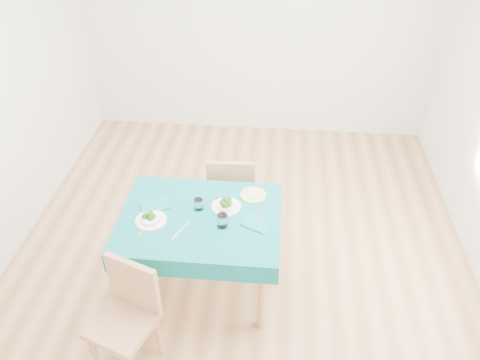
# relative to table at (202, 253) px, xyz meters

# --- Properties ---
(room_shell) EXTENTS (4.02, 4.52, 2.73)m
(room_shell) POSITION_rel_table_xyz_m (0.26, 0.35, 0.97)
(room_shell) COLOR #96673E
(room_shell) RESTS_ON ground
(table) EXTENTS (1.18, 0.89, 0.76)m
(table) POSITION_rel_table_xyz_m (0.00, 0.00, 0.00)
(table) COLOR #085B60
(table) RESTS_ON ground
(chair_near) EXTENTS (0.51, 0.53, 0.97)m
(chair_near) POSITION_rel_table_xyz_m (-0.41, -0.73, 0.10)
(chair_near) COLOR #A4744D
(chair_near) RESTS_ON ground
(chair_far) EXTENTS (0.43, 0.46, 1.01)m
(chair_far) POSITION_rel_table_xyz_m (0.15, 0.76, 0.12)
(chair_far) COLOR #A4744D
(chair_far) RESTS_ON ground
(bowl_near) EXTENTS (0.23, 0.23, 0.07)m
(bowl_near) POSITION_rel_table_xyz_m (-0.34, -0.08, 0.41)
(bowl_near) COLOR white
(bowl_near) RESTS_ON table
(bowl_far) EXTENTS (0.22, 0.22, 0.07)m
(bowl_far) POSITION_rel_table_xyz_m (0.18, 0.13, 0.41)
(bowl_far) COLOR white
(bowl_far) RESTS_ON table
(fork_near) EXTENTS (0.03, 0.19, 0.00)m
(fork_near) POSITION_rel_table_xyz_m (-0.38, -0.15, 0.38)
(fork_near) COLOR silver
(fork_near) RESTS_ON table
(knife_near) EXTENTS (0.11, 0.21, 0.00)m
(knife_near) POSITION_rel_table_xyz_m (-0.11, -0.15, 0.38)
(knife_near) COLOR silver
(knife_near) RESTS_ON table
(fork_far) EXTENTS (0.06, 0.20, 0.00)m
(fork_far) POSITION_rel_table_xyz_m (0.12, 0.13, 0.38)
(fork_far) COLOR silver
(fork_far) RESTS_ON table
(knife_far) EXTENTS (0.05, 0.23, 0.00)m
(knife_far) POSITION_rel_table_xyz_m (0.42, 0.05, 0.38)
(knife_far) COLOR silver
(knife_far) RESTS_ON table
(napkin_near) EXTENTS (0.25, 0.22, 0.01)m
(napkin_near) POSITION_rel_table_xyz_m (-0.36, 0.09, 0.39)
(napkin_near) COLOR #0C666A
(napkin_near) RESTS_ON table
(napkin_far) EXTENTS (0.24, 0.21, 0.01)m
(napkin_far) POSITION_rel_table_xyz_m (0.42, -0.05, 0.38)
(napkin_far) COLOR #0C666A
(napkin_far) RESTS_ON table
(tumbler_center) EXTENTS (0.07, 0.07, 0.09)m
(tumbler_center) POSITION_rel_table_xyz_m (-0.02, 0.09, 0.42)
(tumbler_center) COLOR white
(tumbler_center) RESTS_ON table
(tumbler_side) EXTENTS (0.08, 0.08, 0.10)m
(tumbler_side) POSITION_rel_table_xyz_m (0.18, -0.08, 0.43)
(tumbler_side) COLOR white
(tumbler_side) RESTS_ON table
(side_plate) EXTENTS (0.20, 0.20, 0.01)m
(side_plate) POSITION_rel_table_xyz_m (0.37, 0.29, 0.38)
(side_plate) COLOR #A6D96A
(side_plate) RESTS_ON table
(bread_slice) EXTENTS (0.13, 0.13, 0.01)m
(bread_slice) POSITION_rel_table_xyz_m (0.37, 0.29, 0.40)
(bread_slice) COLOR beige
(bread_slice) RESTS_ON side_plate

